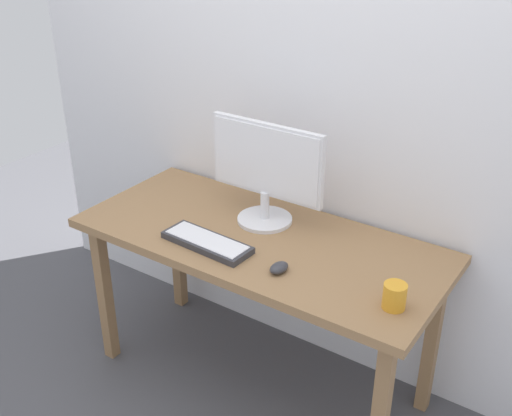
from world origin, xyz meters
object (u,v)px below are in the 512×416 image
desk (259,254)px  keyboard_primary (207,242)px  coffee_mug (394,296)px  monitor (266,170)px  mouse (279,268)px

desk → keyboard_primary: bearing=-126.5°
keyboard_primary → coffee_mug: size_ratio=4.19×
monitor → coffee_mug: monitor is taller
mouse → coffee_mug: bearing=11.3°
monitor → coffee_mug: size_ratio=5.65×
desk → coffee_mug: (0.62, -0.14, 0.12)m
mouse → desk: bearing=146.5°
desk → monitor: bearing=112.4°
monitor → mouse: 0.44m
desk → keyboard_primary: 0.23m
desk → monitor: size_ratio=2.94×
desk → coffee_mug: bearing=-12.9°
desk → keyboard_primary: (-0.13, -0.17, 0.09)m
keyboard_primary → desk: bearing=53.5°
keyboard_primary → mouse: (0.33, -0.00, 0.00)m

